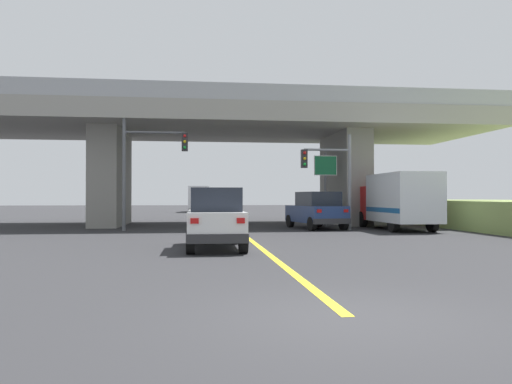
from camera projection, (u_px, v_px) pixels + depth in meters
The scene contains 10 objects.
ground at pixel (231, 225), 31.25m from camera, with size 160.00×160.00×0.00m, color #2B2B2D.
overpass_bridge at pixel (231, 137), 31.31m from camera, with size 31.81×10.61×7.77m.
lane_divider_stripe at pixel (256, 245), 17.96m from camera, with size 0.20×21.90×0.01m, color yellow.
suv_lead at pixel (215, 219), 16.54m from camera, with size 1.86×4.32×2.02m.
suv_crossing at pixel (316, 210), 27.15m from camera, with size 2.73×4.61×2.02m.
box_truck at pixel (397, 200), 26.36m from camera, with size 2.33×6.70×2.95m.
traffic_signal_nearside at pixel (333, 171), 26.09m from camera, with size 2.69×0.36×5.05m.
traffic_signal_farside at pixel (145, 159), 25.64m from camera, with size 3.34×0.36×5.93m.
highway_sign at pixel (325, 173), 29.28m from camera, with size 1.37×0.17×4.34m.
semi_truck_distant at pixel (198, 199), 58.28m from camera, with size 2.33×6.55×3.00m.
Camera 1 is at (-2.16, -6.90, 1.71)m, focal length 34.83 mm.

